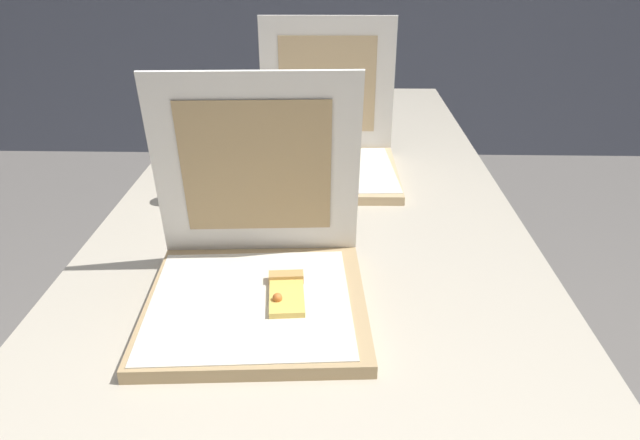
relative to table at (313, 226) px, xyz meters
name	(u,v)px	position (x,y,z in m)	size (l,w,h in m)	color
table	(313,226)	(0.00, 0.00, 0.00)	(0.92, 2.44, 0.74)	#BCB29E
pizza_box_front	(257,272)	(-0.08, -0.38, 0.10)	(0.38, 0.39, 0.38)	tan
pizza_box_middle	(327,153)	(0.03, 0.24, 0.10)	(0.37, 0.37, 0.38)	tan
cup_white_mid	(180,188)	(-0.31, 0.03, 0.08)	(0.06, 0.06, 0.07)	white
cup_white_far	(231,138)	(-0.25, 0.42, 0.08)	(0.06, 0.06, 0.07)	white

